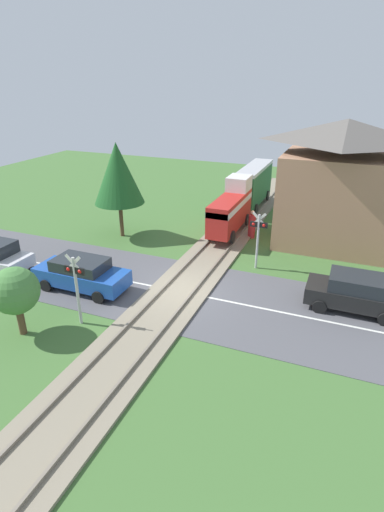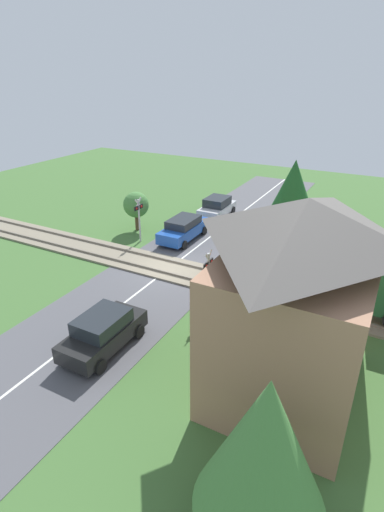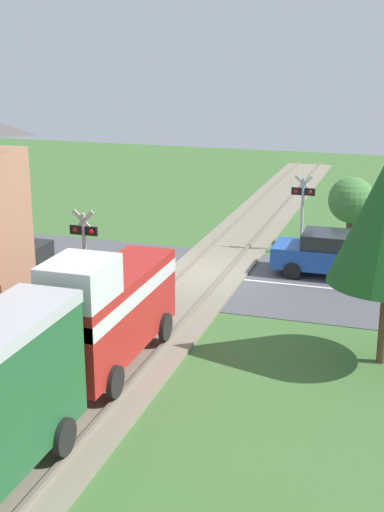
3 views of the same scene
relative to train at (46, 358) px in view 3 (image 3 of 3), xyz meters
The scene contains 9 objects.
ground_plane 11.36m from the train, 90.00° to the right, with size 60.00×60.00×0.00m, color #426B33.
road_surface 11.36m from the train, 90.00° to the right, with size 48.00×6.40×0.02m.
track_bed 11.35m from the train, 90.00° to the right, with size 2.80×48.00×0.24m.
train is the anchor object (origin of this frame).
car_near_crossing 13.43m from the train, 109.14° to the right, with size 4.48×1.88×1.55m.
crossing_signal_west_approach 15.33m from the train, 100.15° to the right, with size 0.90×0.18×3.07m.
crossing_signal_east_approach 7.81m from the train, 69.76° to the right, with size 0.90×0.18×3.07m.
pedestrian_by_station 3.61m from the train, 66.36° to the right, with size 0.44×0.44×1.77m.
tree_beyond_track 17.11m from the train, 104.88° to the right, with size 1.83×1.83×2.83m.
Camera 3 is at (-6.73, 22.71, 7.95)m, focal length 50.00 mm.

